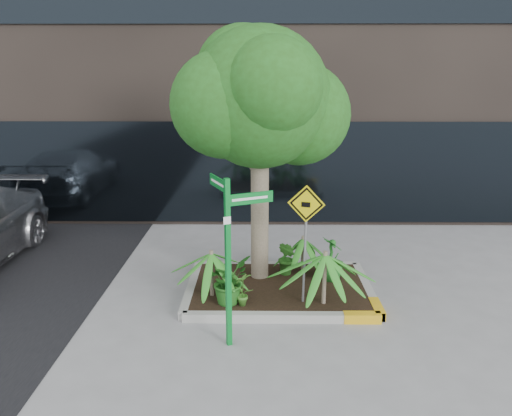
{
  "coord_description": "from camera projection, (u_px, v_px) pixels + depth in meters",
  "views": [
    {
      "loc": [
        -0.14,
        -8.09,
        3.91
      ],
      "look_at": [
        -0.22,
        0.2,
        1.63
      ],
      "focal_mm": 35.0,
      "sensor_mm": 36.0,
      "label": 1
    }
  ],
  "objects": [
    {
      "name": "ground",
      "position": [
        268.0,
        300.0,
        8.83
      ],
      "size": [
        80.0,
        80.0,
        0.0
      ],
      "primitive_type": "plane",
      "color": "gray",
      "rests_on": "ground"
    },
    {
      "name": "planter",
      "position": [
        281.0,
        288.0,
        9.07
      ],
      "size": [
        3.35,
        2.36,
        0.15
      ],
      "color": "#9E9E99",
      "rests_on": "ground"
    },
    {
      "name": "tree",
      "position": [
        260.0,
        98.0,
        8.63
      ],
      "size": [
        3.16,
        2.8,
        4.74
      ],
      "color": "gray",
      "rests_on": "ground"
    },
    {
      "name": "palm_front",
      "position": [
        325.0,
        255.0,
        8.14
      ],
      "size": [
        1.04,
        1.04,
        1.16
      ],
      "color": "gray",
      "rests_on": "ground"
    },
    {
      "name": "palm_left",
      "position": [
        211.0,
        253.0,
        8.46
      ],
      "size": [
        0.93,
        0.93,
        1.03
      ],
      "color": "gray",
      "rests_on": "ground"
    },
    {
      "name": "palm_back",
      "position": [
        303.0,
        238.0,
        9.51
      ],
      "size": [
        0.82,
        0.82,
        0.91
      ],
      "color": "gray",
      "rests_on": "ground"
    },
    {
      "name": "shrub_a",
      "position": [
        228.0,
        280.0,
        8.3
      ],
      "size": [
        0.98,
        0.98,
        0.8
      ],
      "primitive_type": "imported",
      "rotation": [
        0.0,
        0.0,
        1.05
      ],
      "color": "#1F5B1A",
      "rests_on": "planter"
    },
    {
      "name": "shrub_b",
      "position": [
        332.0,
        259.0,
        9.23
      ],
      "size": [
        0.59,
        0.59,
        0.82
      ],
      "primitive_type": "imported",
      "rotation": [
        0.0,
        0.0,
        1.92
      ],
      "color": "#1F6720",
      "rests_on": "planter"
    },
    {
      "name": "shrub_c",
      "position": [
        243.0,
        288.0,
        8.23
      ],
      "size": [
        0.44,
        0.44,
        0.59
      ],
      "primitive_type": "imported",
      "rotation": [
        0.0,
        0.0,
        3.79
      ],
      "color": "#3B7724",
      "rests_on": "planter"
    },
    {
      "name": "shrub_d",
      "position": [
        287.0,
        258.0,
        9.45
      ],
      "size": [
        0.5,
        0.5,
        0.68
      ],
      "primitive_type": "imported",
      "rotation": [
        0.0,
        0.0,
        5.22
      ],
      "color": "#235A1A",
      "rests_on": "planter"
    },
    {
      "name": "street_sign_post",
      "position": [
        230.0,
        244.0,
        7.04
      ],
      "size": [
        0.93,
        0.7,
        2.51
      ],
      "rotation": [
        0.0,
        0.0,
        0.42
      ],
      "color": "#0B7C29",
      "rests_on": "ground"
    },
    {
      "name": "cattle_sign",
      "position": [
        306.0,
        224.0,
        8.12
      ],
      "size": [
        0.6,
        0.2,
        2.01
      ],
      "rotation": [
        0.0,
        0.0,
        -0.27
      ],
      "color": "slate",
      "rests_on": "ground"
    }
  ]
}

